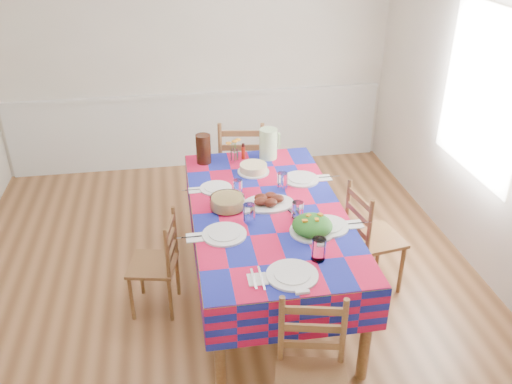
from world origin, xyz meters
TOP-DOWN VIEW (x-y plane):
  - room at (0.00, 0.00)m, footprint 4.58×5.08m
  - wainscot at (0.00, 2.48)m, footprint 4.41×0.06m
  - window_right at (2.23, 0.30)m, footprint 0.00×1.40m
  - dining_table at (0.35, -0.14)m, footprint 1.15×2.14m
  - setting_near_head at (0.42, -0.94)m, footprint 0.53×0.36m
  - setting_left_near at (0.05, -0.41)m, footprint 0.57×0.34m
  - setting_left_far at (0.05, 0.19)m, footprint 0.48×0.28m
  - setting_right_near at (0.67, -0.43)m, footprint 0.57×0.33m
  - setting_right_far at (0.65, 0.23)m, footprint 0.57×0.33m
  - meat_platter at (0.37, -0.09)m, footprint 0.40×0.29m
  - salad_platter at (0.60, -0.52)m, footprint 0.32×0.32m
  - pasta_bowl at (0.05, -0.09)m, footprint 0.27×0.27m
  - cake at (0.34, 0.49)m, footprint 0.27×0.27m
  - serving_utensils at (0.55, -0.23)m, footprint 0.17×0.38m
  - flower_vase at (0.21, 0.72)m, footprint 0.14×0.12m
  - hot_sauce at (0.30, 0.78)m, footprint 0.04×0.04m
  - green_pitcher at (0.52, 0.76)m, footprint 0.16×0.16m
  - tea_pitcher at (-0.06, 0.76)m, footprint 0.13×0.13m
  - name_card at (0.37, -1.17)m, footprint 0.09×0.03m
  - chair_near at (0.36, -1.49)m, footprint 0.50×0.48m
  - chair_far at (0.34, 1.21)m, footprint 0.54×0.52m
  - chair_left at (-0.51, -0.15)m, footprint 0.42×0.44m
  - chair_right at (1.21, -0.14)m, footprint 0.46×0.48m

SIDE VIEW (x-z plane):
  - chair_left at x=-0.51m, z-range -0.01..0.84m
  - chair_right at x=1.21m, z-range -0.01..0.94m
  - chair_near at x=0.36m, z-range -0.01..0.94m
  - wainscot at x=0.00m, z-range 0.03..0.95m
  - chair_far at x=0.34m, z-range -0.01..1.05m
  - dining_table at x=0.35m, z-range 0.32..1.16m
  - serving_utensils at x=0.55m, z-range 0.83..0.84m
  - name_card at x=0.37m, z-range 0.83..0.85m
  - setting_left_far at x=0.05m, z-range 0.80..0.93m
  - meat_platter at x=0.37m, z-range 0.83..0.90m
  - setting_right_far at x=0.65m, z-range 0.79..0.94m
  - setting_right_near at x=0.67m, z-range 0.79..0.94m
  - setting_left_near at x=0.05m, z-range 0.79..0.94m
  - setting_near_head at x=0.42m, z-range 0.79..0.95m
  - cake at x=0.34m, z-range 0.83..0.91m
  - pasta_bowl at x=0.05m, z-range 0.83..0.93m
  - salad_platter at x=0.60m, z-range 0.82..0.95m
  - hot_sauce at x=0.30m, z-range 0.83..0.98m
  - flower_vase at x=0.21m, z-range 0.81..1.04m
  - tea_pitcher at x=-0.06m, z-range 0.83..1.10m
  - green_pitcher at x=0.52m, z-range 0.83..1.11m
  - room at x=0.00m, z-range -0.04..2.74m
  - window_right at x=2.23m, z-range 0.80..2.20m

